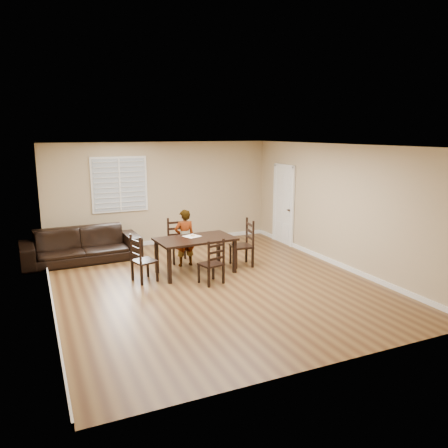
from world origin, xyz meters
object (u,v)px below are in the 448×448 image
at_px(dining_table, 195,242).
at_px(chair_near, 178,241).
at_px(chair_left, 139,261).
at_px(chair_right, 247,244).
at_px(sofa, 82,245).
at_px(chair_far, 214,264).
at_px(child, 185,238).
at_px(donut, 193,235).

bearing_deg(dining_table, chair_near, 89.62).
bearing_deg(chair_near, chair_left, -136.24).
bearing_deg(chair_right, sofa, -111.63).
bearing_deg(chair_far, dining_table, -99.27).
distance_m(chair_near, chair_right, 1.63).
distance_m(dining_table, chair_far, 0.89).
relative_size(dining_table, chair_far, 1.83).
distance_m(chair_left, sofa, 2.17).
xyz_separation_m(chair_right, child, (-1.28, 0.53, 0.16)).
xyz_separation_m(chair_far, sofa, (-2.18, 2.73, -0.03)).
distance_m(chair_near, sofa, 2.22).
distance_m(dining_table, donut, 0.21).
relative_size(chair_left, chair_right, 0.92).
relative_size(dining_table, sofa, 0.64).
height_order(chair_right, sofa, chair_right).
relative_size(chair_near, sofa, 0.39).
bearing_deg(chair_near, chair_right, -37.44).
bearing_deg(child, chair_near, -86.43).
height_order(chair_left, sofa, chair_left).
bearing_deg(dining_table, chair_right, -1.08).
distance_m(chair_near, donut, 0.91).
xyz_separation_m(chair_near, sofa, (-2.05, 0.84, -0.08)).
xyz_separation_m(chair_right, sofa, (-3.35, 1.83, -0.09)).
distance_m(chair_left, chair_right, 2.48).
height_order(dining_table, chair_near, chair_near).
bearing_deg(chair_left, chair_near, -61.17).
xyz_separation_m(chair_left, chair_right, (2.47, 0.16, 0.04)).
xyz_separation_m(dining_table, chair_left, (-1.23, -0.10, -0.24)).
bearing_deg(chair_right, dining_table, -80.54).
bearing_deg(child, donut, 97.31).
distance_m(child, sofa, 2.45).
height_order(dining_table, child, child).
height_order(chair_left, child, child).
relative_size(chair_left, donut, 10.67).
distance_m(dining_table, sofa, 2.84).
relative_size(chair_near, chair_right, 0.96).
bearing_deg(dining_table, child, 90.00).
height_order(donut, sofa, donut).
xyz_separation_m(chair_left, donut, (1.24, 0.29, 0.35)).
xyz_separation_m(chair_far, chair_right, (1.17, 0.90, 0.06)).
bearing_deg(chair_right, chair_far, -45.36).
bearing_deg(child, chair_left, 30.90).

